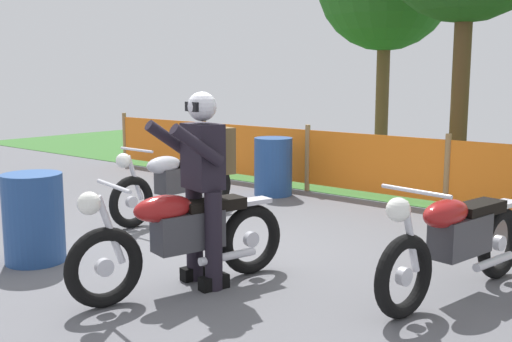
# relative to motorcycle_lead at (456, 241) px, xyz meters

# --- Properties ---
(ground) EXTENTS (24.00, 24.00, 0.02)m
(ground) POSITION_rel_motorcycle_lead_xyz_m (-2.51, -0.36, -0.49)
(ground) COLOR #5B5B60
(grass_verge) EXTENTS (24.00, 5.56, 0.01)m
(grass_verge) POSITION_rel_motorcycle_lead_xyz_m (-2.51, 5.83, -0.47)
(grass_verge) COLOR #386B2D
(grass_verge) RESTS_ON ground
(barrier_fence) EXTENTS (11.48, 0.08, 1.05)m
(barrier_fence) POSITION_rel_motorcycle_lead_xyz_m (-2.51, 3.05, 0.06)
(barrier_fence) COLOR #997547
(barrier_fence) RESTS_ON ground
(motorcycle_lead) EXTENTS (0.68, 2.07, 0.98)m
(motorcycle_lead) POSITION_rel_motorcycle_lead_xyz_m (0.00, 0.00, 0.00)
(motorcycle_lead) COLOR black
(motorcycle_lead) RESTS_ON ground
(motorcycle_trailing) EXTENTS (0.78, 2.04, 0.98)m
(motorcycle_trailing) POSITION_rel_motorcycle_lead_xyz_m (-1.86, -1.33, -0.00)
(motorcycle_trailing) COLOR black
(motorcycle_trailing) RESTS_ON ground
(motorcycle_third) EXTENTS (0.59, 2.02, 0.95)m
(motorcycle_third) POSITION_rel_motorcycle_lead_xyz_m (-3.88, 0.43, -0.01)
(motorcycle_third) COLOR black
(motorcycle_third) RESTS_ON ground
(rider_trailing) EXTENTS (0.64, 0.75, 1.69)m
(rider_trailing) POSITION_rel_motorcycle_lead_xyz_m (-1.81, -1.11, 0.47)
(rider_trailing) COLOR black
(rider_trailing) RESTS_ON ground
(oil_drum) EXTENTS (0.58, 0.58, 0.88)m
(oil_drum) POSITION_rel_motorcycle_lead_xyz_m (-3.55, -1.72, -0.04)
(oil_drum) COLOR navy
(oil_drum) RESTS_ON ground
(spare_drum) EXTENTS (0.58, 0.58, 0.88)m
(spare_drum) POSITION_rel_motorcycle_lead_xyz_m (-3.86, 2.45, -0.04)
(spare_drum) COLOR navy
(spare_drum) RESTS_ON ground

